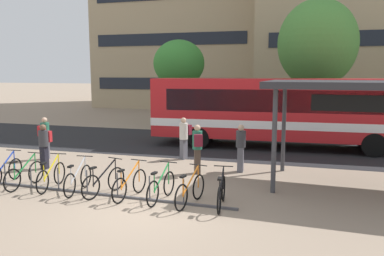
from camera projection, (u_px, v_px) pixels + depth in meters
ground at (143, 210)px, 9.84m from camera, size 200.00×200.00×0.00m
bus_lane_asphalt at (221, 144)px, 18.88m from camera, size 80.00×7.20×0.01m
city_bus at (284, 110)px, 17.80m from camera, size 12.11×3.04×3.20m
bike_rack at (102, 192)px, 11.03m from camera, size 7.88×0.35×0.70m
parked_bicycle_blue_0 at (5, 172)px, 12.16m from camera, size 0.52×1.72×0.99m
parked_bicycle_green_1 at (25, 175)px, 11.78m from camera, size 0.52×1.72×0.99m
parked_bicycle_yellow_2 at (51, 176)px, 11.62m from camera, size 0.52×1.71×0.99m
parked_bicycle_silver_3 at (78, 180)px, 11.28m from camera, size 0.52×1.72×0.99m
parked_bicycle_black_4 at (104, 182)px, 11.04m from camera, size 0.63×1.68×0.99m
parked_bicycle_orange_5 at (130, 185)px, 10.78m from camera, size 0.52×1.71×0.99m
parked_bicycle_green_6 at (161, 187)px, 10.52m from camera, size 0.52×1.72×0.99m
parked_bicycle_orange_7 at (190, 191)px, 10.20m from camera, size 0.52×1.71×0.99m
parked_bicycle_black_8 at (221, 193)px, 10.02m from camera, size 0.52×1.72×0.99m
transit_shelter at (375, 88)px, 11.23m from camera, size 6.35×3.76×3.23m
commuter_maroon_pack_0 at (197, 146)px, 13.28m from camera, size 0.48×0.60×1.71m
commuter_maroon_pack_1 at (184, 135)px, 15.56m from camera, size 0.50×0.60×1.69m
commuter_red_pack_2 at (44, 143)px, 13.98m from camera, size 0.36×0.54×1.64m
commuter_black_pack_3 at (241, 144)px, 13.57m from camera, size 0.35×0.53×1.68m
commuter_red_pack_4 at (45, 135)px, 15.49m from camera, size 0.40×0.57×1.71m
street_tree_1 at (179, 64)px, 25.69m from camera, size 3.39×3.39×5.63m
street_tree_2 at (317, 44)px, 22.71m from camera, size 4.60×4.60×7.74m
building_left_wing at (188, 8)px, 40.65m from camera, size 16.40×12.19×20.27m
building_centre_block at (281, 51)px, 48.62m from camera, size 19.91×11.02×12.35m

